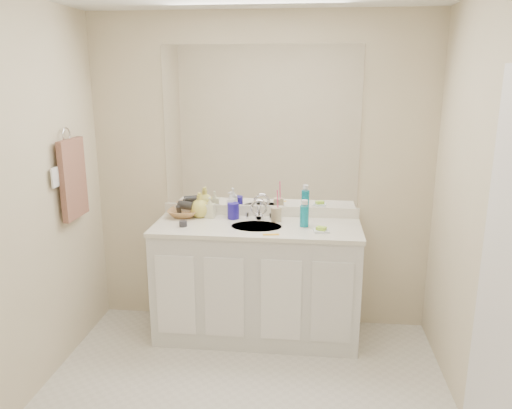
% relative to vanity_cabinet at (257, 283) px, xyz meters
% --- Properties ---
extents(wall_back, '(2.60, 0.02, 2.40)m').
position_rel_vanity_cabinet_xyz_m(wall_back, '(0.00, 0.28, 0.77)').
color(wall_back, beige).
rests_on(wall_back, floor).
extents(wall_front, '(2.60, 0.02, 2.40)m').
position_rel_vanity_cabinet_xyz_m(wall_front, '(0.00, -2.33, 0.77)').
color(wall_front, beige).
rests_on(wall_front, floor).
extents(wall_left, '(0.02, 2.60, 2.40)m').
position_rel_vanity_cabinet_xyz_m(wall_left, '(-1.30, -1.02, 0.77)').
color(wall_left, beige).
rests_on(wall_left, floor).
extents(wall_right, '(0.02, 2.60, 2.40)m').
position_rel_vanity_cabinet_xyz_m(wall_right, '(1.30, -1.02, 0.77)').
color(wall_right, beige).
rests_on(wall_right, floor).
extents(vanity_cabinet, '(1.50, 0.55, 0.85)m').
position_rel_vanity_cabinet_xyz_m(vanity_cabinet, '(0.00, 0.00, 0.00)').
color(vanity_cabinet, silver).
rests_on(vanity_cabinet, floor).
extents(countertop, '(1.52, 0.57, 0.03)m').
position_rel_vanity_cabinet_xyz_m(countertop, '(0.00, 0.00, 0.44)').
color(countertop, silver).
rests_on(countertop, vanity_cabinet).
extents(backsplash, '(1.52, 0.03, 0.08)m').
position_rel_vanity_cabinet_xyz_m(backsplash, '(0.00, 0.26, 0.50)').
color(backsplash, silver).
rests_on(backsplash, countertop).
extents(sink_basin, '(0.37, 0.37, 0.02)m').
position_rel_vanity_cabinet_xyz_m(sink_basin, '(0.00, -0.02, 0.44)').
color(sink_basin, beige).
rests_on(sink_basin, countertop).
extents(faucet, '(0.02, 0.02, 0.11)m').
position_rel_vanity_cabinet_xyz_m(faucet, '(0.00, 0.16, 0.51)').
color(faucet, silver).
rests_on(faucet, countertop).
extents(mirror, '(1.48, 0.01, 1.20)m').
position_rel_vanity_cabinet_xyz_m(mirror, '(0.00, 0.27, 1.14)').
color(mirror, white).
rests_on(mirror, wall_back).
extents(blue_mug, '(0.10, 0.10, 0.12)m').
position_rel_vanity_cabinet_xyz_m(blue_mug, '(-0.20, 0.16, 0.52)').
color(blue_mug, navy).
rests_on(blue_mug, countertop).
extents(tan_cup, '(0.09, 0.09, 0.11)m').
position_rel_vanity_cabinet_xyz_m(tan_cup, '(0.13, 0.12, 0.51)').
color(tan_cup, tan).
rests_on(tan_cup, countertop).
extents(toothbrush, '(0.02, 0.04, 0.19)m').
position_rel_vanity_cabinet_xyz_m(toothbrush, '(0.14, 0.12, 0.60)').
color(toothbrush, '#FF437B').
rests_on(toothbrush, tan_cup).
extents(mouthwash_bottle, '(0.07, 0.07, 0.15)m').
position_rel_vanity_cabinet_xyz_m(mouthwash_bottle, '(0.34, 0.01, 0.53)').
color(mouthwash_bottle, '#0C7F96').
rests_on(mouthwash_bottle, countertop).
extents(soap_dish, '(0.12, 0.10, 0.01)m').
position_rel_vanity_cabinet_xyz_m(soap_dish, '(0.47, -0.10, 0.46)').
color(soap_dish, silver).
rests_on(soap_dish, countertop).
extents(green_soap, '(0.08, 0.07, 0.02)m').
position_rel_vanity_cabinet_xyz_m(green_soap, '(0.47, -0.10, 0.48)').
color(green_soap, '#ABE337').
rests_on(green_soap, soap_dish).
extents(orange_comb, '(0.11, 0.04, 0.00)m').
position_rel_vanity_cabinet_xyz_m(orange_comb, '(0.12, -0.21, 0.46)').
color(orange_comb, yellow).
rests_on(orange_comb, countertop).
extents(dark_jar, '(0.06, 0.06, 0.04)m').
position_rel_vanity_cabinet_xyz_m(dark_jar, '(-0.53, -0.09, 0.48)').
color(dark_jar, '#2B2A30').
rests_on(dark_jar, countertop).
extents(soap_bottle_white, '(0.10, 0.10, 0.20)m').
position_rel_vanity_cabinet_xyz_m(soap_bottle_white, '(-0.22, 0.20, 0.55)').
color(soap_bottle_white, silver).
rests_on(soap_bottle_white, countertop).
extents(soap_bottle_cream, '(0.08, 0.08, 0.16)m').
position_rel_vanity_cabinet_xyz_m(soap_bottle_cream, '(-0.38, 0.17, 0.54)').
color(soap_bottle_cream, beige).
rests_on(soap_bottle_cream, countertop).
extents(soap_bottle_yellow, '(0.16, 0.16, 0.19)m').
position_rel_vanity_cabinet_xyz_m(soap_bottle_yellow, '(-0.46, 0.17, 0.55)').
color(soap_bottle_yellow, '#D1C651').
rests_on(soap_bottle_yellow, countertop).
extents(wicker_basket, '(0.24, 0.24, 0.06)m').
position_rel_vanity_cabinet_xyz_m(wicker_basket, '(-0.59, 0.17, 0.48)').
color(wicker_basket, '#A16F40').
rests_on(wicker_basket, countertop).
extents(hair_dryer, '(0.14, 0.10, 0.06)m').
position_rel_vanity_cabinet_xyz_m(hair_dryer, '(-0.57, 0.17, 0.54)').
color(hair_dryer, black).
rests_on(hair_dryer, wicker_basket).
extents(towel_ring, '(0.01, 0.11, 0.11)m').
position_rel_vanity_cabinet_xyz_m(towel_ring, '(-1.27, -0.25, 1.12)').
color(towel_ring, silver).
rests_on(towel_ring, wall_left).
extents(hand_towel, '(0.04, 0.32, 0.55)m').
position_rel_vanity_cabinet_xyz_m(hand_towel, '(-1.25, -0.25, 0.82)').
color(hand_towel, brown).
rests_on(hand_towel, towel_ring).
extents(switch_plate, '(0.01, 0.08, 0.13)m').
position_rel_vanity_cabinet_xyz_m(switch_plate, '(-1.27, -0.45, 0.88)').
color(switch_plate, white).
rests_on(switch_plate, wall_left).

